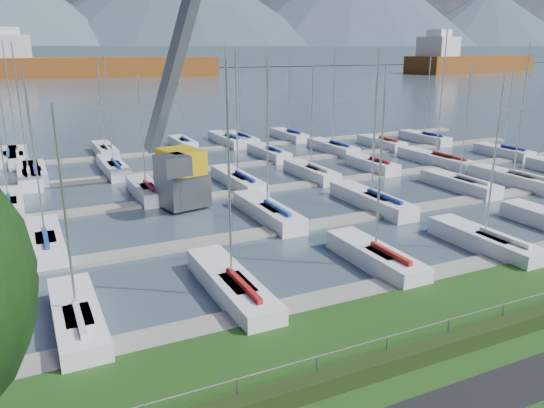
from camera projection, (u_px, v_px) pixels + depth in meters
path at (465, 404)px, 17.77m from camera, size 160.00×2.00×0.04m
water at (41, 74)px, 245.27m from camera, size 800.00×540.00×0.20m
hedge at (414, 356)px, 19.92m from camera, size 80.00×0.70×0.70m
fence at (409, 331)px, 20.03m from camera, size 80.00×0.04×0.04m
foothill at (33, 57)px, 303.97m from camera, size 900.00×80.00×12.00m
docks at (197, 198)px, 42.91m from camera, size 90.00×41.60×0.25m
crane at (181, 132)px, 40.31m from camera, size 6.74×13.18×22.35m
cargo_ship_mid at (89, 67)px, 216.77m from camera, size 97.14×33.30×21.50m
cargo_ship_east at (468, 64)px, 255.99m from camera, size 83.97×34.28×21.50m
sailboat_fleet at (135, 125)px, 43.21m from camera, size 74.95×49.96×13.70m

